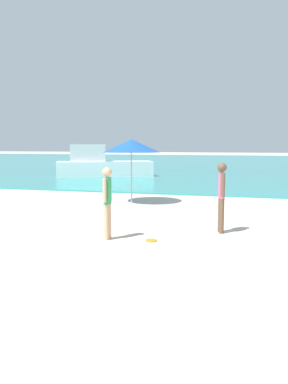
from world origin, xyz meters
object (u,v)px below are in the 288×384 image
at_px(beach_umbrella, 131,146).
at_px(person_distant, 221,193).
at_px(person_standing, 107,199).
at_px(boat_near, 101,165).
at_px(frisbee, 151,240).

bearing_deg(beach_umbrella, person_distant, -48.82).
height_order(person_standing, person_distant, person_distant).
bearing_deg(boat_near, frisbee, -90.12).
xyz_separation_m(person_standing, person_distant, (2.31, 1.33, 0.04)).
height_order(person_distant, beach_umbrella, beach_umbrella).
height_order(person_standing, frisbee, person_standing).
xyz_separation_m(boat_near, beach_umbrella, (5.17, -9.91, 1.25)).
bearing_deg(beach_umbrella, frisbee, -67.99).
distance_m(person_standing, person_distant, 2.67).
distance_m(frisbee, person_distant, 2.05).
relative_size(person_distant, boat_near, 0.27).
distance_m(boat_near, beach_umbrella, 11.25).
bearing_deg(boat_near, person_distant, -83.95).
relative_size(person_standing, person_distant, 0.96).
xyz_separation_m(person_standing, beach_umbrella, (-1.13, 5.26, 1.11)).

